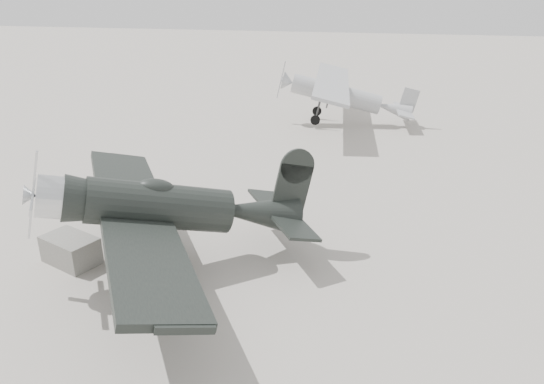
{
  "coord_description": "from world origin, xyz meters",
  "views": [
    {
      "loc": [
        3.86,
        -16.03,
        8.86
      ],
      "look_at": [
        0.17,
        1.74,
        1.5
      ],
      "focal_mm": 35.0,
      "sensor_mm": 36.0,
      "label": 1
    }
  ],
  "objects_px": {
    "equipment_block": "(71,250)",
    "lowwing_monoplane": "(173,208)",
    "highwing_monoplane": "(342,91)",
    "sign_board": "(155,259)"
  },
  "relations": [
    {
      "from": "equipment_block",
      "to": "highwing_monoplane",
      "type": "bearing_deg",
      "value": 69.92
    },
    {
      "from": "equipment_block",
      "to": "sign_board",
      "type": "relative_size",
      "value": 1.32
    },
    {
      "from": "lowwing_monoplane",
      "to": "sign_board",
      "type": "distance_m",
      "value": 1.69
    },
    {
      "from": "lowwing_monoplane",
      "to": "equipment_block",
      "type": "bearing_deg",
      "value": 155.87
    },
    {
      "from": "equipment_block",
      "to": "lowwing_monoplane",
      "type": "bearing_deg",
      "value": 7.4
    },
    {
      "from": "equipment_block",
      "to": "sign_board",
      "type": "bearing_deg",
      "value": -10.61
    },
    {
      "from": "highwing_monoplane",
      "to": "equipment_block",
      "type": "bearing_deg",
      "value": -114.73
    },
    {
      "from": "highwing_monoplane",
      "to": "sign_board",
      "type": "xyz_separation_m",
      "value": [
        -3.97,
        -20.48,
        -1.34
      ]
    },
    {
      "from": "highwing_monoplane",
      "to": "equipment_block",
      "type": "height_order",
      "value": "highwing_monoplane"
    },
    {
      "from": "lowwing_monoplane",
      "to": "highwing_monoplane",
      "type": "distance_m",
      "value": 19.76
    }
  ]
}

